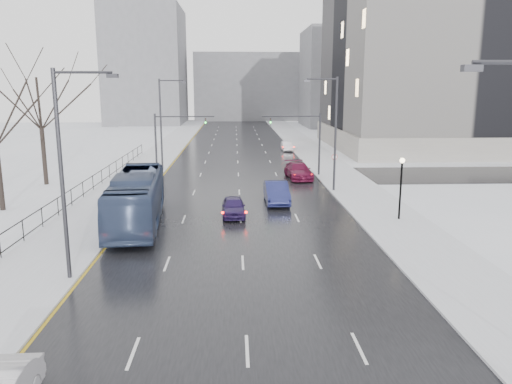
{
  "coord_description": "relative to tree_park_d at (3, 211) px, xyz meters",
  "views": [
    {
      "loc": [
        -0.38,
        -3.07,
        9.19
      ],
      "look_at": [
        0.98,
        28.41,
        2.5
      ],
      "focal_mm": 35.0,
      "sensor_mm": 36.0,
      "label": 1
    }
  ],
  "objects": [
    {
      "name": "streetlight_l_far",
      "position": [
        9.63,
        18.0,
        5.62
      ],
      "size": [
        2.95,
        0.25,
        10.0
      ],
      "color": "#2D2D33",
      "rests_on": "ground"
    },
    {
      "name": "sedan_right_near",
      "position": [
        20.74,
        1.75,
        0.89
      ],
      "size": [
        1.87,
        5.18,
        1.7
      ],
      "primitive_type": "imported",
      "rotation": [
        0.0,
        0.0,
        0.01
      ],
      "color": "navy",
      "rests_on": "road"
    },
    {
      "name": "mast_signal_right",
      "position": [
        25.13,
        14.0,
        4.11
      ],
      "size": [
        6.1,
        0.33,
        6.5
      ],
      "color": "#2D2D33",
      "rests_on": "ground"
    },
    {
      "name": "sedan_right_far",
      "position": [
        23.85,
        12.39,
        0.84
      ],
      "size": [
        2.7,
        5.69,
        1.6
      ],
      "primitive_type": "imported",
      "rotation": [
        0.0,
        0.0,
        0.08
      ],
      "color": "maroon",
      "rests_on": "road"
    },
    {
      "name": "bus",
      "position": [
        10.8,
        -4.05,
        1.79
      ],
      "size": [
        4.0,
        12.75,
        3.49
      ],
      "primitive_type": "imported",
      "rotation": [
        0.0,
        0.0,
        0.09
      ],
      "color": "#334264",
      "rests_on": "road"
    },
    {
      "name": "road",
      "position": [
        17.8,
        26.0,
        0.02
      ],
      "size": [
        16.0,
        150.0,
        0.04
      ],
      "primitive_type": "cube",
      "color": "black",
      "rests_on": "ground"
    },
    {
      "name": "lamppost_r_mid",
      "position": [
        28.8,
        -4.0,
        2.94
      ],
      "size": [
        0.36,
        0.36,
        4.28
      ],
      "color": "black",
      "rests_on": "sidewalk_right"
    },
    {
      "name": "sedan_right_distant",
      "position": [
        25.0,
        34.7,
        0.71
      ],
      "size": [
        1.46,
        4.06,
        1.33
      ],
      "primitive_type": "imported",
      "rotation": [
        0.0,
        0.0,
        0.01
      ],
      "color": "white",
      "rests_on": "road"
    },
    {
      "name": "no_uturn_sign",
      "position": [
        27.0,
        10.0,
        2.3
      ],
      "size": [
        0.6,
        0.06,
        2.7
      ],
      "color": "#2D2D33",
      "rests_on": "sidewalk_right"
    },
    {
      "name": "sidewalk_right",
      "position": [
        28.3,
        26.0,
        0.08
      ],
      "size": [
        5.0,
        150.0,
        0.16
      ],
      "primitive_type": "cube",
      "color": "silver",
      "rests_on": "ground"
    },
    {
      "name": "tree_park_e",
      "position": [
        -0.4,
        10.0,
        0.0
      ],
      "size": [
        9.45,
        9.45,
        13.5
      ],
      "primitive_type": null,
      "color": "black",
      "rests_on": "ground"
    },
    {
      "name": "bldg_far_left",
      "position": [
        -4.2,
        91.0,
        14.0
      ],
      "size": [
        18.0,
        22.0,
        28.0
      ],
      "primitive_type": "cube",
      "color": "slate",
      "rests_on": "ground"
    },
    {
      "name": "sedan_center_near",
      "position": [
        17.3,
        -2.24,
        0.73
      ],
      "size": [
        1.76,
        4.1,
        1.38
      ],
      "primitive_type": "imported",
      "rotation": [
        0.0,
        0.0,
        0.03
      ],
      "color": "#27194C",
      "rests_on": "road"
    },
    {
      "name": "streetlight_l_near",
      "position": [
        9.63,
        -14.0,
        5.62
      ],
      "size": [
        2.95,
        0.25,
        10.0
      ],
      "color": "#2D2D33",
      "rests_on": "ground"
    },
    {
      "name": "sidewalk_left",
      "position": [
        7.3,
        26.0,
        0.08
      ],
      "size": [
        5.0,
        150.0,
        0.16
      ],
      "primitive_type": "cube",
      "color": "silver",
      "rests_on": "ground"
    },
    {
      "name": "park_strip",
      "position": [
        -2.2,
        26.0,
        0.06
      ],
      "size": [
        14.0,
        150.0,
        0.12
      ],
      "primitive_type": "cube",
      "color": "white",
      "rests_on": "ground"
    },
    {
      "name": "streetlight_r_mid",
      "position": [
        25.97,
        6.0,
        5.62
      ],
      "size": [
        2.95,
        0.25,
        10.0
      ],
      "color": "#2D2D33",
      "rests_on": "ground"
    },
    {
      "name": "bldg_far_center",
      "position": [
        21.8,
        106.0,
        9.0
      ],
      "size": [
        30.0,
        18.0,
        18.0
      ],
      "primitive_type": "cube",
      "color": "slate",
      "rests_on": "ground"
    },
    {
      "name": "iron_fence",
      "position": [
        4.8,
        -4.0,
        0.91
      ],
      "size": [
        0.06,
        70.0,
        1.3
      ],
      "color": "black",
      "rests_on": "sidewalk_left"
    },
    {
      "name": "mast_signal_left",
      "position": [
        10.47,
        14.0,
        4.11
      ],
      "size": [
        6.1,
        0.33,
        6.5
      ],
      "color": "#2D2D33",
      "rests_on": "ground"
    },
    {
      "name": "tree_park_d",
      "position": [
        0.0,
        0.0,
        0.0
      ],
      "size": [
        8.75,
        8.75,
        12.5
      ],
      "primitive_type": null,
      "color": "black",
      "rests_on": "ground"
    },
    {
      "name": "bldg_far_right",
      "position": [
        45.8,
        81.0,
        11.0
      ],
      "size": [
        24.0,
        20.0,
        22.0
      ],
      "primitive_type": "cube",
      "color": "slate",
      "rests_on": "ground"
    },
    {
      "name": "civic_building",
      "position": [
        52.8,
        38.0,
        11.21
      ],
      "size": [
        41.0,
        31.0,
        24.8
      ],
      "color": "gray",
      "rests_on": "ground"
    },
    {
      "name": "cross_road",
      "position": [
        17.8,
        14.0,
        0.02
      ],
      "size": [
        130.0,
        10.0,
        0.04
      ],
      "primitive_type": "cube",
      "color": "black",
      "rests_on": "ground"
    }
  ]
}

